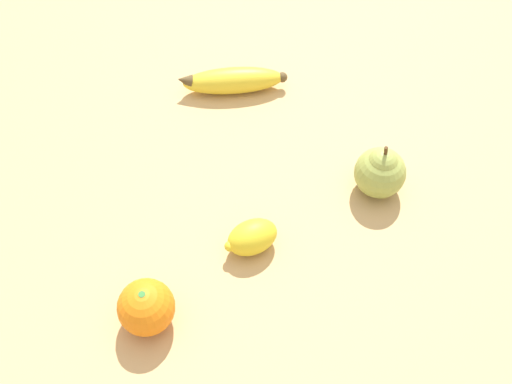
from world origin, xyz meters
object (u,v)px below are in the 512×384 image
object	(u,v)px
pear	(380,171)
lemon	(252,237)
banana	(232,80)
orange	(146,307)

from	to	relation	value
pear	lemon	world-z (taller)	pear
banana	pear	xyz separation A→B (m)	(0.13, 0.26, 0.02)
pear	lemon	xyz separation A→B (m)	(0.15, -0.14, -0.02)
orange	banana	bearing A→B (deg)	-175.98
pear	lemon	bearing A→B (deg)	-44.28
banana	orange	xyz separation A→B (m)	(0.41, 0.03, 0.01)
pear	lemon	distance (m)	0.20
banana	lemon	xyz separation A→B (m)	(0.28, 0.12, 0.00)
pear	banana	bearing A→B (deg)	-116.30
banana	pear	bearing A→B (deg)	131.20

